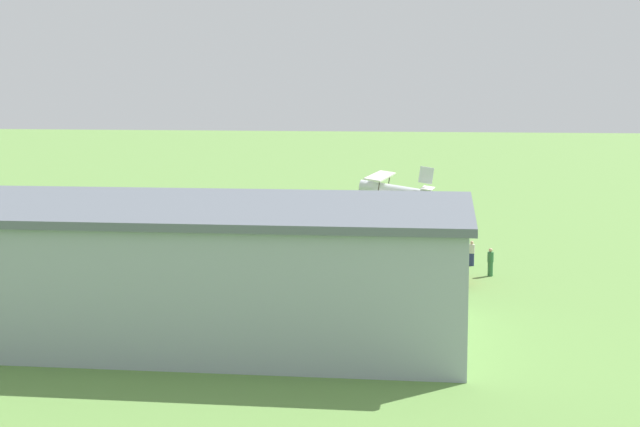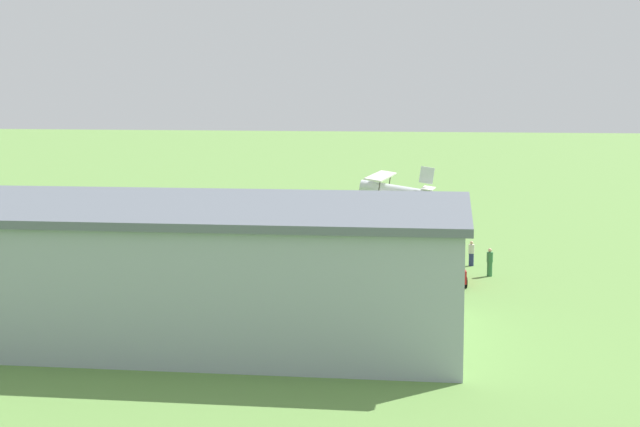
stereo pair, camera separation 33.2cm
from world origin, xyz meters
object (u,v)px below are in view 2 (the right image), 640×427
object	(u,v)px
person_watching_takeoff	(490,262)
person_walking_on_apron	(471,254)
biplane	(393,190)
car_red	(448,268)
hangar	(91,265)
person_at_fence_line	(145,244)

from	to	relation	value
person_watching_takeoff	person_walking_on_apron	distance (m)	3.67
biplane	car_red	xyz separation A→B (m)	(-5.45, 20.97, -2.41)
hangar	person_at_fence_line	bearing A→B (deg)	-76.89
hangar	biplane	bearing A→B (deg)	-106.76
person_at_fence_line	person_walking_on_apron	bearing A→B (deg)	-178.71
hangar	car_red	world-z (taller)	hangar
car_red	person_watching_takeoff	distance (m)	3.43
biplane	person_watching_takeoff	world-z (taller)	biplane
car_red	person_at_fence_line	bearing A→B (deg)	-14.67
biplane	person_watching_takeoff	distance (m)	20.29
person_at_fence_line	person_walking_on_apron	size ratio (longest dim) A/B	1.10
hangar	person_at_fence_line	size ratio (longest dim) A/B	20.16
person_watching_takeoff	car_red	bearing A→B (deg)	44.98
biplane	person_watching_takeoff	bearing A→B (deg)	113.00
car_red	person_walking_on_apron	size ratio (longest dim) A/B	3.00
hangar	person_walking_on_apron	size ratio (longest dim) A/B	22.24
biplane	car_red	bearing A→B (deg)	104.56
hangar	person_walking_on_apron	xyz separation A→B (m)	(-17.28, -20.11, -2.22)
car_red	person_walking_on_apron	xyz separation A→B (m)	(-1.23, -5.89, -0.08)
hangar	person_at_fence_line	xyz separation A→B (m)	(4.57, -19.62, -2.12)
car_red	person_at_fence_line	world-z (taller)	person_at_fence_line
hangar	person_at_fence_line	distance (m)	20.25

